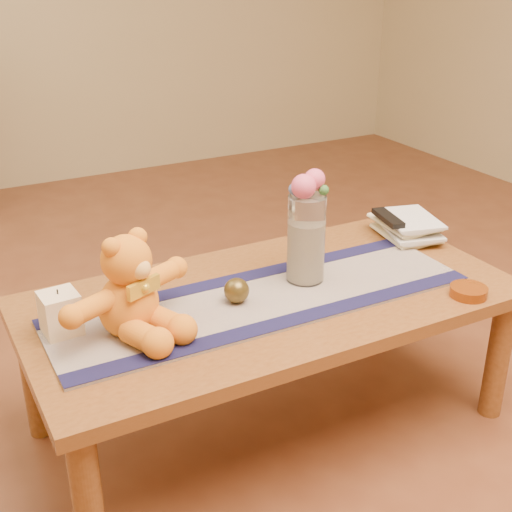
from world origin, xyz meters
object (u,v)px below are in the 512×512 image
teddy_bear (127,285)px  amber_dish (469,291)px  pillar_candle (60,313)px  glass_vase (306,239)px  bronze_ball (237,291)px  tv_remote (388,218)px  book_bottom (385,237)px

teddy_bear → amber_dish: bearing=-39.1°
pillar_candle → glass_vase: (0.71, -0.04, 0.08)m
amber_dish → teddy_bear: bearing=163.8°
glass_vase → bronze_ball: size_ratio=3.67×
pillar_candle → glass_vase: glass_vase is taller
glass_vase → tv_remote: (0.40, 0.13, -0.05)m
bronze_ball → tv_remote: (0.65, 0.16, 0.04)m
tv_remote → pillar_candle: bearing=-163.4°
bronze_ball → tv_remote: size_ratio=0.44×
glass_vase → bronze_ball: bearing=-172.8°
bronze_ball → pillar_candle: bearing=171.8°
teddy_bear → book_bottom: (0.95, 0.17, -0.12)m
bronze_ball → amber_dish: size_ratio=0.67×
book_bottom → tv_remote: bearing=-93.0°
book_bottom → tv_remote: size_ratio=1.39×
pillar_candle → bronze_ball: (0.47, -0.07, -0.02)m
teddy_bear → bronze_ball: bearing=-22.5°
teddy_bear → pillar_candle: 0.19m
glass_vase → book_bottom: size_ratio=1.17×
pillar_candle → tv_remote: (1.11, 0.09, 0.02)m
teddy_bear → tv_remote: size_ratio=2.34×
bronze_ball → tv_remote: bearing=13.9°
pillar_candle → tv_remote: size_ratio=0.68×
pillar_candle → bronze_ball: pillar_candle is taller
tv_remote → amber_dish: tv_remote is taller
book_bottom → amber_dish: 0.44m
bronze_ball → book_bottom: 0.67m
tv_remote → bronze_ball: bearing=-154.3°
glass_vase → teddy_bear: bearing=-176.6°
book_bottom → pillar_candle: bearing=-165.9°
bronze_ball → book_bottom: bronze_ball is taller
teddy_bear → tv_remote: (0.95, 0.16, -0.05)m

